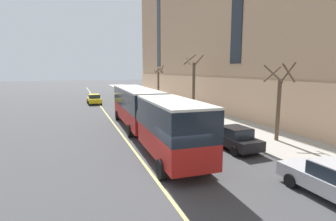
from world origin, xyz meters
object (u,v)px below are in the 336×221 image
object	(u,v)px
street_tree_far_uptown	(193,83)
parked_car_black_6	(234,138)
parked_car_green_3	(190,119)
taxi_cab	(94,99)
city_bus	(146,111)
parked_car_white_0	(140,98)
street_tree_far_downtown	(159,82)
parked_car_champagne_2	(153,104)
street_tree_mid_block	(279,101)

from	to	relation	value
street_tree_far_uptown	parked_car_black_6	bearing A→B (deg)	-104.89
parked_car_green_3	taxi_cab	xyz separation A→B (m)	(-7.18, 20.50, 0.00)
city_bus	parked_car_green_3	distance (m)	5.41
city_bus	taxi_cab	distance (m)	22.77
parked_car_white_0	street_tree_far_uptown	bearing A→B (deg)	-72.57
parked_car_white_0	street_tree_far_downtown	bearing A→B (deg)	27.76
parked_car_champagne_2	taxi_cab	xyz separation A→B (m)	(-7.19, 8.47, -0.00)
taxi_cab	street_tree_far_uptown	size ratio (longest dim) A/B	0.62
parked_car_champagne_2	parked_car_green_3	xyz separation A→B (m)	(-0.00, -12.03, -0.00)
city_bus	parked_car_green_3	xyz separation A→B (m)	(4.80, 2.10, -1.33)
street_tree_mid_block	street_tree_far_uptown	xyz separation A→B (m)	(-0.00, 14.56, 0.63)
street_tree_far_uptown	street_tree_far_downtown	world-z (taller)	street_tree_far_uptown
street_tree_far_downtown	parked_car_green_3	bearing A→B (deg)	-100.19
parked_car_champagne_2	street_tree_mid_block	xyz separation A→B (m)	(3.94, -18.86, 2.30)
parked_car_champagne_2	parked_car_green_3	size ratio (longest dim) A/B	1.10
parked_car_white_0	street_tree_far_downtown	size ratio (longest dim) A/B	0.72
parked_car_green_3	parked_car_black_6	world-z (taller)	same
street_tree_far_downtown	parked_car_white_0	bearing A→B (deg)	-152.24
street_tree_mid_block	parked_car_white_0	bearing A→B (deg)	98.20
taxi_cab	street_tree_far_uptown	world-z (taller)	street_tree_far_uptown
city_bus	taxi_cab	size ratio (longest dim) A/B	4.45
parked_car_green_3	street_tree_mid_block	distance (m)	8.22
city_bus	street_tree_far_uptown	bearing A→B (deg)	48.36
parked_car_white_0	parked_car_black_6	world-z (taller)	same
parked_car_white_0	taxi_cab	distance (m)	7.26
parked_car_champagne_2	street_tree_mid_block	distance (m)	19.41
parked_car_champagne_2	street_tree_far_uptown	size ratio (longest dim) A/B	0.68
street_tree_far_downtown	street_tree_mid_block	bearing A→B (deg)	-90.07
city_bus	street_tree_far_uptown	world-z (taller)	street_tree_far_uptown
street_tree_far_uptown	street_tree_far_downtown	xyz separation A→B (m)	(0.04, 14.43, -0.56)
parked_car_green_3	parked_car_black_6	bearing A→B (deg)	-90.39
taxi_cab	street_tree_far_uptown	xyz separation A→B (m)	(11.13, -12.77, 2.93)
taxi_cab	parked_car_black_6	bearing A→B (deg)	-75.60
street_tree_far_uptown	city_bus	bearing A→B (deg)	-131.64
street_tree_far_uptown	parked_car_white_0	bearing A→B (deg)	107.43
parked_car_white_0	parked_car_green_3	xyz separation A→B (m)	(-0.06, -20.10, 0.00)
parked_car_black_6	parked_car_green_3	bearing A→B (deg)	89.61
city_bus	street_tree_far_downtown	xyz separation A→B (m)	(8.79, 24.26, 1.05)
parked_car_white_0	parked_car_green_3	bearing A→B (deg)	-90.18
street_tree_far_uptown	parked_car_champagne_2	bearing A→B (deg)	132.51
street_tree_mid_block	street_tree_far_downtown	world-z (taller)	street_tree_far_downtown
parked_car_white_0	street_tree_far_downtown	distance (m)	5.03
parked_car_green_3	parked_car_white_0	bearing A→B (deg)	89.82
parked_car_white_0	street_tree_mid_block	xyz separation A→B (m)	(3.88, -26.93, 2.31)
parked_car_white_0	parked_car_champagne_2	xyz separation A→B (m)	(-0.06, -8.06, 0.00)
parked_car_champagne_2	parked_car_black_6	world-z (taller)	same
parked_car_black_6	taxi_cab	world-z (taller)	same
city_bus	parked_car_champagne_2	xyz separation A→B (m)	(4.81, 14.14, -1.33)
parked_car_green_3	street_tree_far_uptown	bearing A→B (deg)	62.98
taxi_cab	street_tree_far_downtown	size ratio (longest dim) A/B	0.73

